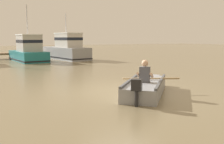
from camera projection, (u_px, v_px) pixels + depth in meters
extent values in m
plane|color=#7A6B4C|center=(121.00, 91.00, 9.49)|extent=(120.00, 120.00, 0.00)
cylinder|color=brown|center=(31.00, 53.00, 25.48)|extent=(0.24, 0.24, 0.92)
cube|color=gray|center=(145.00, 88.00, 8.83)|extent=(2.94, 3.00, 0.44)
cube|color=gray|center=(151.00, 80.00, 10.48)|extent=(0.71, 0.71, 0.42)
cube|color=#4D4E51|center=(130.00, 80.00, 8.93)|extent=(2.16, 2.24, 0.08)
cube|color=#4D4E51|center=(161.00, 81.00, 8.66)|extent=(2.16, 2.24, 0.08)
cube|color=#A0A2A8|center=(145.00, 83.00, 8.71)|extent=(0.92, 0.90, 0.06)
cylinder|color=black|center=(137.00, 97.00, 7.24)|extent=(0.14, 0.14, 0.54)
cube|color=black|center=(137.00, 85.00, 7.20)|extent=(0.37, 0.37, 0.32)
cube|color=#4C4C51|center=(145.00, 75.00, 8.62)|extent=(0.40, 0.39, 0.52)
sphere|color=tan|center=(145.00, 63.00, 8.57)|extent=(0.22, 0.22, 0.22)
cylinder|color=tan|center=(138.00, 75.00, 8.73)|extent=(0.36, 0.37, 0.23)
cylinder|color=tan|center=(152.00, 75.00, 8.61)|extent=(0.36, 0.37, 0.23)
cylinder|color=tan|center=(151.00, 79.00, 9.08)|extent=(1.83, 0.93, 0.06)
cube|color=#1E727A|center=(28.00, 56.00, 21.58)|extent=(2.39, 5.25, 0.82)
cube|color=black|center=(28.00, 59.00, 21.62)|extent=(2.43, 5.30, 0.10)
cube|color=#B2ADA3|center=(29.00, 43.00, 21.06)|extent=(1.71, 2.27, 1.30)
cube|color=black|center=(29.00, 41.00, 21.04)|extent=(1.74, 2.30, 0.24)
cube|color=white|center=(29.00, 35.00, 20.97)|extent=(1.79, 2.38, 0.08)
cylinder|color=silver|center=(27.00, 28.00, 21.18)|extent=(0.10, 0.10, 3.75)
cube|color=gray|center=(66.00, 53.00, 23.57)|extent=(2.71, 6.20, 1.08)
cube|color=black|center=(66.00, 57.00, 23.61)|extent=(2.76, 6.25, 0.10)
cube|color=beige|center=(68.00, 40.00, 22.99)|extent=(1.80, 2.70, 1.20)
cube|color=black|center=(68.00, 39.00, 22.97)|extent=(1.84, 2.74, 0.24)
cube|color=white|center=(68.00, 33.00, 22.91)|extent=(1.89, 2.84, 0.08)
cylinder|color=silver|center=(66.00, 30.00, 23.18)|extent=(0.10, 0.10, 3.02)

